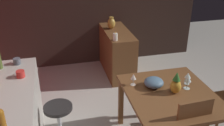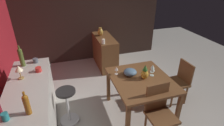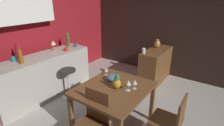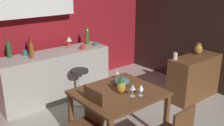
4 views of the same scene
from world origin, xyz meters
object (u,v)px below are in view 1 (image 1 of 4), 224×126
sideboard_cabinet (117,52)px  wine_glass_right (188,79)px  dining_table (170,100)px  vase_brass (111,23)px  wine_glass_left (188,76)px  wine_bottle_amber (1,122)px  pineapple_centerpiece (176,84)px  wine_glass_center (133,77)px  pillar_candle_tall (115,37)px  fruit_bowl (154,82)px  cup_slate (17,61)px  cup_red (21,74)px

sideboard_cabinet → wine_glass_right: bearing=-170.4°
dining_table → vase_brass: size_ratio=5.13×
wine_glass_left → wine_bottle_amber: 2.08m
pineapple_centerpiece → vase_brass: size_ratio=1.20×
wine_glass_center → pillar_candle_tall: size_ratio=0.98×
vase_brass → fruit_bowl: bearing=-179.0°
wine_bottle_amber → cup_slate: size_ratio=2.48×
wine_glass_center → pineapple_centerpiece: 0.49m
dining_table → sideboard_cabinet: size_ratio=1.01×
wine_glass_center → sideboard_cabinet: bearing=-8.4°
sideboard_cabinet → wine_bottle_amber: (-2.48, 1.59, 0.63)m
cup_slate → cup_red: (-0.36, -0.07, 0.00)m
fruit_bowl → wine_bottle_amber: wine_bottle_amber is taller
wine_glass_right → cup_red: size_ratio=1.30×
wine_glass_right → fruit_bowl: (0.13, 0.36, -0.07)m
pineapple_centerpiece → cup_slate: 1.95m
dining_table → wine_glass_right: size_ratio=6.66×
sideboard_cabinet → fruit_bowl: 1.85m
dining_table → pineapple_centerpiece: size_ratio=4.28×
fruit_bowl → cup_red: cup_red is taller
sideboard_cabinet → pineapple_centerpiece: pineapple_centerpiece is taller
wine_glass_left → pineapple_centerpiece: (-0.15, 0.23, -0.00)m
wine_glass_center → pineapple_centerpiece: (-0.28, -0.41, 0.01)m
cup_slate → pillar_candle_tall: size_ratio=0.84×
dining_table → cup_red: cup_red is taller
cup_slate → cup_red: size_ratio=0.96×
dining_table → sideboard_cabinet: bearing=3.1°
dining_table → fruit_bowl: size_ratio=4.89×
pillar_candle_tall → cup_red: bearing=127.4°
wine_glass_right → wine_glass_center: (0.23, 0.58, -0.02)m
wine_glass_center → vase_brass: 1.88m
sideboard_cabinet → pineapple_centerpiece: (-1.99, -0.16, 0.44)m
fruit_bowl → wine_glass_left: bearing=-94.5°
wine_glass_right → pillar_candle_tall: size_ratio=1.14×
cup_red → vase_brass: vase_brass is taller
dining_table → fruit_bowl: fruit_bowl is taller
wine_glass_center → pillar_candle_tall: pillar_candle_tall is taller
wine_glass_left → fruit_bowl: size_ratio=0.65×
wine_glass_right → vase_brass: size_ratio=0.77×
vase_brass → wine_glass_left: bearing=-167.3°
wine_glass_right → fruit_bowl: 0.39m
pineapple_centerpiece → vase_brass: vase_brass is taller
pineapple_centerpiece → wine_bottle_amber: 1.83m
wine_glass_left → pillar_candle_tall: pillar_candle_tall is taller
dining_table → wine_glass_center: size_ratio=7.73×
dining_table → sideboard_cabinet: 2.01m
wine_glass_right → vase_brass: bearing=10.7°
dining_table → wine_glass_left: 0.37m
sideboard_cabinet → wine_glass_right: wine_glass_right is taller
wine_glass_center → cup_red: bearing=80.4°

